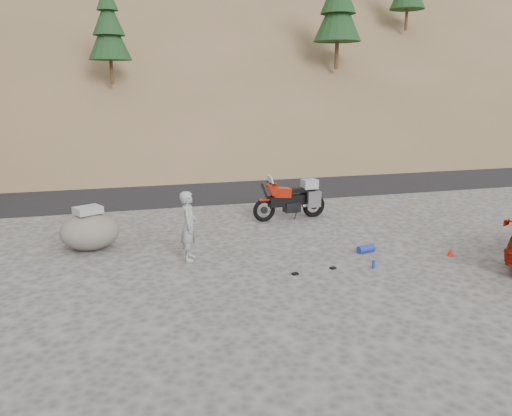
{
  "coord_description": "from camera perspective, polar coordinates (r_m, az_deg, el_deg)",
  "views": [
    {
      "loc": [
        -3.89,
        -11.45,
        4.08
      ],
      "look_at": [
        -0.53,
        0.76,
        1.0
      ],
      "focal_mm": 35.0,
      "sensor_mm": 36.0,
      "label": 1
    }
  ],
  "objects": [
    {
      "name": "man",
      "position": [
        12.29,
        -7.55,
        -5.83
      ],
      "size": [
        0.55,
        0.7,
        1.69
      ],
      "primitive_type": "imported",
      "rotation": [
        0.0,
        0.0,
        1.3
      ],
      "color": "gray",
      "rests_on": "ground"
    },
    {
      "name": "gear_glove_b",
      "position": [
        11.26,
        4.5,
        -7.5
      ],
      "size": [
        0.15,
        0.12,
        0.04
      ],
      "primitive_type": "cube",
      "rotation": [
        0.0,
        0.0,
        0.16
      ],
      "color": "black",
      "rests_on": "ground"
    },
    {
      "name": "gear_blue_mat",
      "position": [
        12.96,
        12.46,
        -4.58
      ],
      "size": [
        0.5,
        0.29,
        0.19
      ],
      "primitive_type": "cylinder",
      "rotation": [
        0.0,
        1.57,
        0.24
      ],
      "color": "#192C99",
      "rests_on": "ground"
    },
    {
      "name": "hillside",
      "position": [
        52.93,
        -11.9,
        21.0
      ],
      "size": [
        120.0,
        73.0,
        46.72
      ],
      "color": "brown",
      "rests_on": "ground"
    },
    {
      "name": "boulder",
      "position": [
        13.47,
        -18.48,
        -2.49
      ],
      "size": [
        1.74,
        1.58,
        1.13
      ],
      "rotation": [
        0.0,
        0.0,
        0.26
      ],
      "color": "#5D5950",
      "rests_on": "ground"
    },
    {
      "name": "gear_funnel",
      "position": [
        13.29,
        21.35,
        -4.72
      ],
      "size": [
        0.17,
        0.17,
        0.2
      ],
      "primitive_type": "cone",
      "rotation": [
        0.0,
        0.0,
        -0.12
      ],
      "color": "red",
      "rests_on": "ground"
    },
    {
      "name": "motorcycle",
      "position": [
        15.76,
        4.26,
        0.99
      ],
      "size": [
        2.48,
        0.86,
        1.47
      ],
      "rotation": [
        0.0,
        0.0,
        0.1
      ],
      "color": "black",
      "rests_on": "ground"
    },
    {
      "name": "gear_bottle",
      "position": [
        11.89,
        13.29,
        -6.28
      ],
      "size": [
        0.09,
        0.09,
        0.2
      ],
      "primitive_type": "cylinder",
      "rotation": [
        0.0,
        0.0,
        -0.27
      ],
      "color": "#192C99",
      "rests_on": "ground"
    },
    {
      "name": "gear_glove_a",
      "position": [
        11.71,
        8.8,
        -6.78
      ],
      "size": [
        0.16,
        0.14,
        0.04
      ],
      "primitive_type": "cube",
      "rotation": [
        0.0,
        0.0,
        0.36
      ],
      "color": "black",
      "rests_on": "ground"
    },
    {
      "name": "ground",
      "position": [
        12.76,
        3.21,
        -4.99
      ],
      "size": [
        140.0,
        140.0,
        0.0
      ],
      "primitive_type": "plane",
      "color": "#474441",
      "rests_on": "ground"
    },
    {
      "name": "road",
      "position": [
        21.21,
        -4.54,
        2.54
      ],
      "size": [
        120.0,
        7.0,
        0.05
      ],
      "primitive_type": "cube",
      "color": "black",
      "rests_on": "ground"
    }
  ]
}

